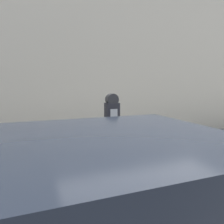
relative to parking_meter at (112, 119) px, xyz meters
name	(u,v)px	position (x,y,z in m)	size (l,w,h in m)	color
sidewalk	(110,164)	(0.43, 1.17, -1.16)	(24.00, 2.80, 0.14)	#9E9B96
building_facade	(81,24)	(0.43, 3.40, 2.19)	(24.00, 0.30, 6.85)	beige
parking_meter	(112,119)	(0.00, 0.00, 0.00)	(0.20, 0.14, 1.46)	gray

